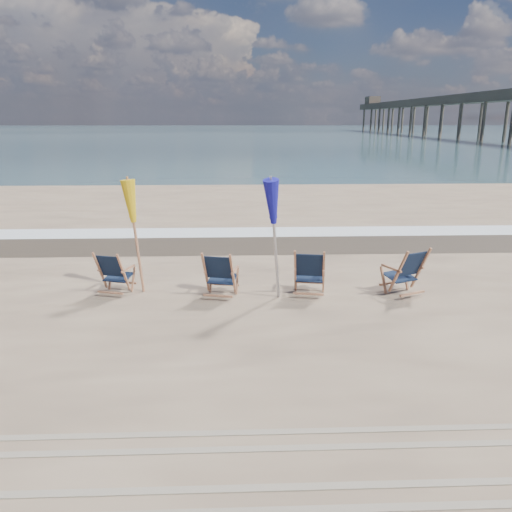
# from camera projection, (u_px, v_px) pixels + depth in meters

# --- Properties ---
(ocean) EXTENTS (400.00, 400.00, 0.00)m
(ocean) POSITION_uv_depth(u_px,v_px,m) (238.00, 132.00, 131.13)
(ocean) COLOR #3E5D66
(ocean) RESTS_ON ground
(surf_foam) EXTENTS (200.00, 1.40, 0.01)m
(surf_foam) POSITION_uv_depth(u_px,v_px,m) (249.00, 232.00, 15.87)
(surf_foam) COLOR silver
(surf_foam) RESTS_ON ground
(wet_sand_strip) EXTENTS (200.00, 2.60, 0.00)m
(wet_sand_strip) POSITION_uv_depth(u_px,v_px,m) (250.00, 243.00, 14.43)
(wet_sand_strip) COLOR #42362A
(wet_sand_strip) RESTS_ON ground
(tire_tracks) EXTENTS (80.00, 1.30, 0.01)m
(tire_tracks) POSITION_uv_depth(u_px,v_px,m) (274.00, 467.00, 5.18)
(tire_tracks) COLOR gray
(tire_tracks) RESTS_ON ground
(beach_chair_0) EXTENTS (0.77, 0.82, 0.95)m
(beach_chair_0) POSITION_uv_depth(u_px,v_px,m) (124.00, 274.00, 10.03)
(beach_chair_0) COLOR #111C33
(beach_chair_0) RESTS_ON ground
(beach_chair_1) EXTENTS (0.78, 0.84, 1.00)m
(beach_chair_1) POSITION_uv_depth(u_px,v_px,m) (233.00, 276.00, 9.85)
(beach_chair_1) COLOR #111C33
(beach_chair_1) RESTS_ON ground
(beach_chair_2) EXTENTS (0.77, 0.84, 1.02)m
(beach_chair_2) POSITION_uv_depth(u_px,v_px,m) (324.00, 273.00, 9.96)
(beach_chair_2) COLOR #111C33
(beach_chair_2) RESTS_ON ground
(beach_chair_3) EXTENTS (0.92, 0.96, 1.04)m
(beach_chair_3) POSITION_uv_depth(u_px,v_px,m) (421.00, 270.00, 10.13)
(beach_chair_3) COLOR #111C33
(beach_chair_3) RESTS_ON ground
(umbrella_yellow) EXTENTS (0.30, 0.30, 2.31)m
(umbrella_yellow) POSITION_uv_depth(u_px,v_px,m) (134.00, 207.00, 9.99)
(umbrella_yellow) COLOR #B1734F
(umbrella_yellow) RESTS_ON ground
(umbrella_blue) EXTENTS (0.30, 0.30, 2.46)m
(umbrella_blue) POSITION_uv_depth(u_px,v_px,m) (276.00, 205.00, 9.40)
(umbrella_blue) COLOR #A5A5AD
(umbrella_blue) RESTS_ON ground
(fishing_pier) EXTENTS (4.40, 140.00, 9.30)m
(fishing_pier) POSITION_uv_depth(u_px,v_px,m) (477.00, 111.00, 79.29)
(fishing_pier) COLOR #50453A
(fishing_pier) RESTS_ON ground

